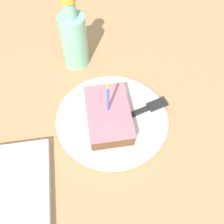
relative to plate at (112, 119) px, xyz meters
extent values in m
cube|color=tan|center=(-0.03, -0.03, -0.03)|extent=(2.40, 2.40, 0.04)
cylinder|color=white|center=(0.00, 0.00, 0.00)|extent=(0.23, 0.23, 0.02)
cylinder|color=white|center=(0.00, 0.00, 0.00)|extent=(0.25, 0.25, 0.01)
cube|color=brown|center=(0.01, 0.01, 0.02)|extent=(0.09, 0.14, 0.03)
cube|color=#D17A8C|center=(0.01, 0.01, 0.04)|extent=(0.09, 0.14, 0.01)
cylinder|color=#4C72E0|center=(0.01, 0.01, 0.08)|extent=(0.01, 0.01, 0.07)
cone|color=yellow|center=(0.01, 0.01, 0.13)|extent=(0.01, 0.01, 0.01)
cube|color=#262626|center=(-0.02, 0.01, 0.01)|extent=(0.12, 0.05, 0.00)
cube|color=#262626|center=(-0.11, -0.02, 0.01)|extent=(0.05, 0.04, 0.00)
cylinder|color=#8CD1B2|center=(0.06, -0.20, 0.06)|extent=(0.06, 0.06, 0.14)
cylinder|color=#8CD1B2|center=(0.06, -0.20, 0.14)|extent=(0.03, 0.03, 0.04)
camera|label=1|loc=(0.05, 0.32, 0.48)|focal=42.00mm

